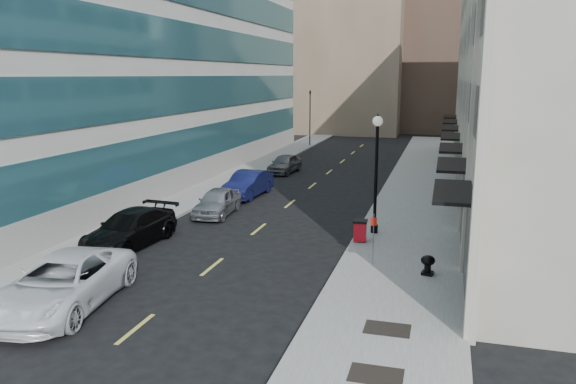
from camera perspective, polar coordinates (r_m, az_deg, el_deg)
The scene contains 21 objects.
ground at distance 17.15m, azimuth -18.75°, elevation -15.80°, with size 160.00×160.00×0.00m, color black.
sidewalk_right at distance 33.30m, azimuth 12.74°, elevation -1.84°, with size 5.00×80.00×0.15m, color gray.
sidewalk_left at distance 36.69m, azimuth -9.63°, elevation -0.46°, with size 3.00×80.00×0.15m, color gray.
building_left at distance 46.65m, azimuth -17.14°, elevation 14.04°, with size 16.14×46.00×20.00m.
skyline_tan_near at distance 81.64m, azimuth 6.80°, elevation 16.12°, with size 14.00×18.00×28.00m, color #957861.
skyline_brown at distance 84.87m, azimuth 15.72°, elevation 17.64°, with size 12.00×16.00×34.00m, color #4F3E2F.
skyline_tan_far at distance 93.30m, azimuth 1.50°, elevation 13.80°, with size 12.00×14.00×22.00m, color #957861.
skyline_stone at distance 78.91m, azimuth 22.86°, elevation 12.54°, with size 10.00×14.00×20.00m, color beige.
grate_mid at distance 15.44m, azimuth 8.93°, elevation -17.89°, with size 1.40×1.00×0.01m, color black.
grate_far at distance 17.92m, azimuth 10.05°, elevation -13.52°, with size 1.40×1.00×0.01m, color black.
road_centerline at distance 31.67m, azimuth -1.26°, elevation -2.37°, with size 0.15×68.20×0.01m.
traffic_signal at distance 62.11m, azimuth 2.26°, elevation 9.92°, with size 0.66×0.66×6.98m.
car_white_van at distance 20.65m, azimuth -21.91°, elevation -8.56°, with size 2.92×6.34×1.76m, color white.
car_black_pickup at distance 26.91m, azimuth -15.77°, elevation -3.62°, with size 2.27×5.60×1.62m, color black.
car_silver_sedan at distance 31.85m, azimuth -7.20°, elevation -0.99°, with size 1.79×4.46×1.52m, color #95979D.
car_blue_sedan at distance 36.46m, azimuth -4.11°, elevation 0.81°, with size 1.75×5.01×1.65m, color #13174A.
car_grey_sedan at distance 45.27m, azimuth -0.35°, elevation 2.89°, with size 1.76×4.39×1.49m, color slate.
trash_bin at distance 26.35m, azimuth 7.33°, elevation -3.84°, with size 0.66×0.72×1.02m.
lamppost at distance 27.33m, azimuth 8.97°, elevation 2.86°, with size 0.49×0.49×5.85m.
sign_post at distance 22.92m, azimuth 8.67°, elevation -4.03°, with size 0.25×0.06×2.16m.
urn_planter at distance 22.58m, azimuth 14.02°, elevation -7.01°, with size 0.56×0.56×0.77m.
Camera 1 is at (8.99, -12.36, 7.77)m, focal length 35.00 mm.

